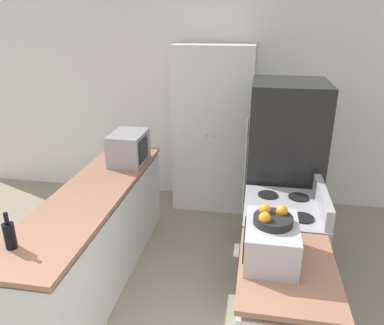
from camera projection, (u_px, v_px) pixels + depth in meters
wall_back at (212, 103)px, 4.84m from camera, size 7.00×0.06×2.60m
counter_left at (96, 237)px, 3.47m from camera, size 0.60×2.46×0.91m
pantry_cabinet at (213, 130)px, 4.66m from camera, size 0.95×0.50×2.05m
stove at (280, 253)px, 3.19m from camera, size 0.66×0.74×1.07m
refrigerator at (283, 171)px, 3.75m from camera, size 0.73×0.76×1.79m
microwave at (129, 148)px, 3.90m from camera, size 0.34×0.46×0.32m
wine_bottle at (10, 235)px, 2.45m from camera, size 0.08×0.08×0.26m
toaster_oven at (271, 241)px, 2.33m from camera, size 0.33×0.46×0.25m
fruit_bowl at (272, 218)px, 2.29m from camera, size 0.24×0.24×0.10m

